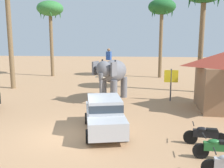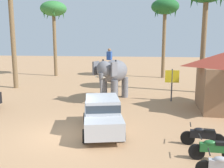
# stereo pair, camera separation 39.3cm
# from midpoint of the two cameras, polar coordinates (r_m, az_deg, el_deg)

# --- Properties ---
(ground_plane) EXTENTS (120.00, 120.00, 0.00)m
(ground_plane) POSITION_cam_midpoint_polar(r_m,az_deg,el_deg) (12.19, -10.05, -11.49)
(ground_plane) COLOR tan
(car_sedan_foreground) EXTENTS (2.60, 4.38, 1.70)m
(car_sedan_foreground) POSITION_cam_midpoint_polar(r_m,az_deg,el_deg) (12.23, -1.33, -6.67)
(car_sedan_foreground) COLOR #B7BABF
(car_sedan_foreground) RESTS_ON ground
(elephant_with_mahout) EXTENTS (2.64, 4.01, 3.88)m
(elephant_with_mahout) POSITION_cam_midpoint_polar(r_m,az_deg,el_deg) (18.59, 0.87, 2.38)
(elephant_with_mahout) COLOR slate
(elephant_with_mahout) RESTS_ON ground
(motorcycle_second_in_row) EXTENTS (1.80, 0.55, 0.94)m
(motorcycle_second_in_row) POSITION_cam_midpoint_polar(r_m,az_deg,el_deg) (10.29, 23.27, -13.49)
(motorcycle_second_in_row) COLOR black
(motorcycle_second_in_row) RESTS_ON ground
(motorcycle_mid_row) EXTENTS (1.80, 0.55, 0.94)m
(motorcycle_mid_row) POSITION_cam_midpoint_polar(r_m,az_deg,el_deg) (11.44, 20.93, -10.98)
(motorcycle_mid_row) COLOR black
(motorcycle_mid_row) RESTS_ON ground
(palm_tree_near_hut) EXTENTS (3.20, 3.20, 9.23)m
(palm_tree_near_hut) POSITION_cam_midpoint_polar(r_m,az_deg,el_deg) (30.82, 12.40, 16.35)
(palm_tree_near_hut) COLOR brown
(palm_tree_near_hut) RESTS_ON ground
(palm_tree_left_of_road) EXTENTS (3.20, 3.20, 9.20)m
(palm_tree_left_of_road) POSITION_cam_midpoint_polar(r_m,az_deg,el_deg) (32.53, -12.87, 15.92)
(palm_tree_left_of_road) COLOR brown
(palm_tree_left_of_road) RESTS_ON ground
(signboard_yellow) EXTENTS (1.00, 0.10, 2.40)m
(signboard_yellow) POSITION_cam_midpoint_polar(r_m,az_deg,el_deg) (18.72, 14.16, 1.20)
(signboard_yellow) COLOR #4C4C51
(signboard_yellow) RESTS_ON ground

